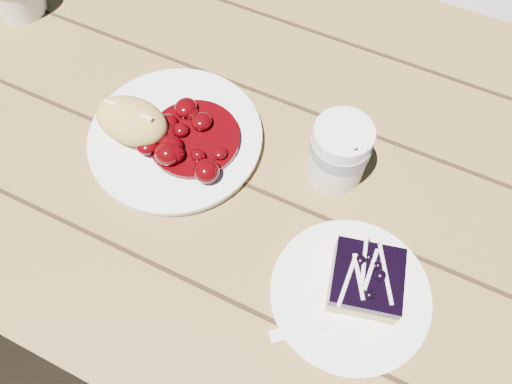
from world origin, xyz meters
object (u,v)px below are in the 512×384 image
at_px(main_plate, 176,139).
at_px(blueberry_cake, 366,280).
at_px(dessert_plate, 350,294).
at_px(coffee_cup, 339,152).
at_px(picnic_table, 248,185).
at_px(bread_roll, 132,121).

distance_m(main_plate, blueberry_cake, 0.34).
height_order(dessert_plate, blueberry_cake, blueberry_cake).
relative_size(main_plate, coffee_cup, 2.52).
relative_size(picnic_table, dessert_plate, 10.14).
distance_m(main_plate, coffee_cup, 0.24).
bearing_deg(main_plate, blueberry_cake, -16.05).
bearing_deg(picnic_table, coffee_cup, -1.20).
bearing_deg(blueberry_cake, coffee_cup, 108.92).
bearing_deg(main_plate, picnic_table, 33.69).
xyz_separation_m(picnic_table, dessert_plate, (0.23, -0.17, 0.17)).
height_order(picnic_table, coffee_cup, coffee_cup).
bearing_deg(dessert_plate, main_plate, 161.02).
height_order(picnic_table, main_plate, main_plate).
xyz_separation_m(bread_roll, coffee_cup, (0.29, 0.08, 0.01)).
distance_m(picnic_table, blueberry_cake, 0.34).
bearing_deg(dessert_plate, coffee_cup, 117.44).
height_order(picnic_table, bread_roll, bread_roll).
bearing_deg(bread_roll, picnic_table, 28.81).
bearing_deg(main_plate, coffee_cup, 13.47).
bearing_deg(main_plate, dessert_plate, -18.98).
xyz_separation_m(dessert_plate, blueberry_cake, (0.01, 0.01, 0.03)).
bearing_deg(coffee_cup, main_plate, -166.53).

